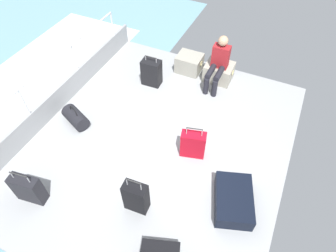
{
  "coord_description": "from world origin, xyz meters",
  "views": [
    {
      "loc": [
        1.52,
        -2.91,
        4.16
      ],
      "look_at": [
        0.07,
        0.22,
        0.25
      ],
      "focal_mm": 31.43,
      "sensor_mm": 36.0,
      "label": 1
    }
  ],
  "objects_px": {
    "suitcase_1": "(193,144)",
    "duffel_bag": "(76,117)",
    "suitcase_0": "(136,197)",
    "suitcase_2": "(152,72)",
    "cargo_crate_1": "(219,72)",
    "suitcase_5": "(28,189)",
    "passenger_seated": "(218,62)",
    "suitcase_3": "(234,200)",
    "cargo_crate_0": "(189,63)"
  },
  "relations": [
    {
      "from": "suitcase_2",
      "to": "suitcase_5",
      "type": "height_order",
      "value": "suitcase_2"
    },
    {
      "from": "cargo_crate_0",
      "to": "suitcase_1",
      "type": "bearing_deg",
      "value": -66.49
    },
    {
      "from": "suitcase_5",
      "to": "duffel_bag",
      "type": "height_order",
      "value": "suitcase_5"
    },
    {
      "from": "suitcase_1",
      "to": "suitcase_2",
      "type": "distance_m",
      "value": 2.03
    },
    {
      "from": "suitcase_1",
      "to": "duffel_bag",
      "type": "height_order",
      "value": "suitcase_1"
    },
    {
      "from": "suitcase_3",
      "to": "suitcase_5",
      "type": "height_order",
      "value": "suitcase_5"
    },
    {
      "from": "cargo_crate_1",
      "to": "passenger_seated",
      "type": "height_order",
      "value": "passenger_seated"
    },
    {
      "from": "suitcase_1",
      "to": "suitcase_3",
      "type": "bearing_deg",
      "value": -34.67
    },
    {
      "from": "cargo_crate_1",
      "to": "suitcase_5",
      "type": "distance_m",
      "value": 4.28
    },
    {
      "from": "cargo_crate_0",
      "to": "suitcase_1",
      "type": "xyz_separation_m",
      "value": [
        0.93,
        -2.13,
        0.07
      ]
    },
    {
      "from": "suitcase_2",
      "to": "suitcase_5",
      "type": "bearing_deg",
      "value": -97.74
    },
    {
      "from": "cargo_crate_0",
      "to": "suitcase_0",
      "type": "relative_size",
      "value": 0.78
    },
    {
      "from": "cargo_crate_1",
      "to": "passenger_seated",
      "type": "distance_m",
      "value": 0.42
    },
    {
      "from": "suitcase_1",
      "to": "duffel_bag",
      "type": "bearing_deg",
      "value": -173.79
    },
    {
      "from": "passenger_seated",
      "to": "cargo_crate_1",
      "type": "bearing_deg",
      "value": 90.0
    },
    {
      "from": "suitcase_1",
      "to": "duffel_bag",
      "type": "xyz_separation_m",
      "value": [
        -2.25,
        -0.25,
        -0.11
      ]
    },
    {
      "from": "cargo_crate_0",
      "to": "suitcase_2",
      "type": "xyz_separation_m",
      "value": [
        -0.56,
        -0.74,
        0.09
      ]
    },
    {
      "from": "passenger_seated",
      "to": "suitcase_3",
      "type": "height_order",
      "value": "passenger_seated"
    },
    {
      "from": "suitcase_0",
      "to": "cargo_crate_1",
      "type": "bearing_deg",
      "value": 87.51
    },
    {
      "from": "cargo_crate_0",
      "to": "duffel_bag",
      "type": "distance_m",
      "value": 2.72
    },
    {
      "from": "cargo_crate_0",
      "to": "suitcase_1",
      "type": "relative_size",
      "value": 0.85
    },
    {
      "from": "suitcase_5",
      "to": "passenger_seated",
      "type": "bearing_deg",
      "value": 65.92
    },
    {
      "from": "suitcase_3",
      "to": "suitcase_5",
      "type": "xyz_separation_m",
      "value": [
        -2.83,
        -1.18,
        0.13
      ]
    },
    {
      "from": "suitcase_0",
      "to": "suitcase_1",
      "type": "height_order",
      "value": "suitcase_0"
    },
    {
      "from": "suitcase_3",
      "to": "passenger_seated",
      "type": "bearing_deg",
      "value": 114.07
    },
    {
      "from": "cargo_crate_1",
      "to": "suitcase_3",
      "type": "relative_size",
      "value": 0.65
    },
    {
      "from": "passenger_seated",
      "to": "suitcase_5",
      "type": "bearing_deg",
      "value": -114.08
    },
    {
      "from": "cargo_crate_0",
      "to": "duffel_bag",
      "type": "bearing_deg",
      "value": -119.14
    },
    {
      "from": "cargo_crate_1",
      "to": "suitcase_5",
      "type": "bearing_deg",
      "value": -113.1
    },
    {
      "from": "passenger_seated",
      "to": "suitcase_5",
      "type": "xyz_separation_m",
      "value": [
        -1.68,
        -3.75,
        -0.3
      ]
    },
    {
      "from": "cargo_crate_1",
      "to": "suitcase_5",
      "type": "relative_size",
      "value": 0.92
    },
    {
      "from": "suitcase_1",
      "to": "suitcase_3",
      "type": "relative_size",
      "value": 0.72
    },
    {
      "from": "cargo_crate_0",
      "to": "passenger_seated",
      "type": "height_order",
      "value": "passenger_seated"
    },
    {
      "from": "cargo_crate_1",
      "to": "suitcase_2",
      "type": "relative_size",
      "value": 0.9
    },
    {
      "from": "cargo_crate_1",
      "to": "suitcase_1",
      "type": "xyz_separation_m",
      "value": [
        0.24,
        -2.12,
        0.07
      ]
    },
    {
      "from": "passenger_seated",
      "to": "duffel_bag",
      "type": "height_order",
      "value": "passenger_seated"
    },
    {
      "from": "cargo_crate_1",
      "to": "passenger_seated",
      "type": "bearing_deg",
      "value": -90.0
    },
    {
      "from": "cargo_crate_0",
      "to": "suitcase_1",
      "type": "height_order",
      "value": "suitcase_1"
    },
    {
      "from": "cargo_crate_0",
      "to": "passenger_seated",
      "type": "bearing_deg",
      "value": -15.28
    },
    {
      "from": "suitcase_5",
      "to": "duffel_bag",
      "type": "distance_m",
      "value": 1.61
    },
    {
      "from": "suitcase_0",
      "to": "passenger_seated",
      "type": "bearing_deg",
      "value": 87.37
    },
    {
      "from": "suitcase_3",
      "to": "cargo_crate_0",
      "type": "bearing_deg",
      "value": 123.65
    },
    {
      "from": "suitcase_0",
      "to": "duffel_bag",
      "type": "bearing_deg",
      "value": 151.3
    },
    {
      "from": "suitcase_2",
      "to": "duffel_bag",
      "type": "xyz_separation_m",
      "value": [
        -0.77,
        -1.63,
        -0.14
      ]
    },
    {
      "from": "suitcase_1",
      "to": "suitcase_2",
      "type": "xyz_separation_m",
      "value": [
        -1.48,
        1.39,
        0.03
      ]
    },
    {
      "from": "duffel_bag",
      "to": "suitcase_3",
      "type": "bearing_deg",
      "value": -6.93
    },
    {
      "from": "passenger_seated",
      "to": "suitcase_5",
      "type": "height_order",
      "value": "passenger_seated"
    },
    {
      "from": "cargo_crate_0",
      "to": "suitcase_3",
      "type": "bearing_deg",
      "value": -56.35
    },
    {
      "from": "cargo_crate_1",
      "to": "cargo_crate_0",
      "type": "bearing_deg",
      "value": 179.39
    },
    {
      "from": "suitcase_2",
      "to": "suitcase_0",
      "type": "bearing_deg",
      "value": -67.56
    }
  ]
}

